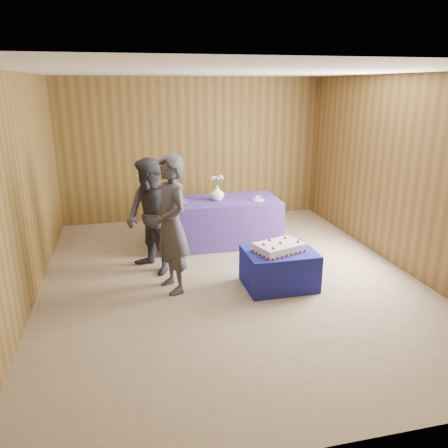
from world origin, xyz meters
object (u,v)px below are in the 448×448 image
object	(u,v)px
vase	(217,193)
guest_left	(171,225)
cake_table	(279,268)
sheet_cake	(279,247)
serving_table	(218,222)
guest_right	(151,217)

from	to	relation	value
vase	guest_left	world-z (taller)	guest_left
cake_table	sheet_cake	size ratio (longest dim) A/B	1.24
serving_table	guest_right	world-z (taller)	guest_right
vase	sheet_cake	bearing A→B (deg)	-76.67
cake_table	guest_right	world-z (taller)	guest_right
vase	cake_table	bearing A→B (deg)	-76.05
sheet_cake	guest_left	bearing A→B (deg)	150.94
cake_table	guest_right	xyz separation A→B (m)	(-1.58, 0.86, 0.56)
vase	guest_left	xyz separation A→B (m)	(-0.93, -1.56, 0.01)
sheet_cake	guest_right	xyz separation A→B (m)	(-1.56, 0.87, 0.26)
cake_table	sheet_cake	distance (m)	0.31
sheet_cake	vase	world-z (taller)	vase
guest_right	sheet_cake	bearing A→B (deg)	29.18
guest_left	guest_right	distance (m)	0.67
sheet_cake	guest_left	world-z (taller)	guest_left
cake_table	serving_table	size ratio (longest dim) A/B	0.45
sheet_cake	vase	size ratio (longest dim) A/B	3.05
cake_table	guest_right	bearing A→B (deg)	151.09
cake_table	guest_left	world-z (taller)	guest_left
cake_table	guest_right	distance (m)	1.88
serving_table	sheet_cake	world-z (taller)	serving_table
serving_table	sheet_cake	xyz separation A→B (m)	(0.42, -1.79, 0.18)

